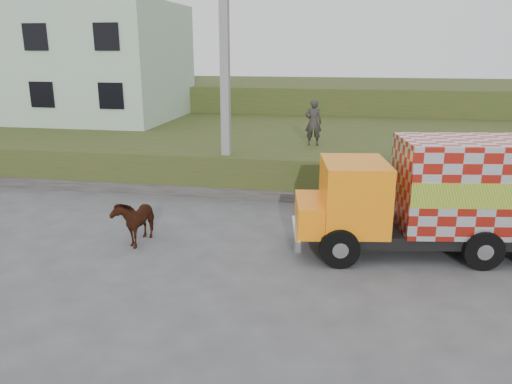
% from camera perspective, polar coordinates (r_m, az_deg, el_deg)
% --- Properties ---
extents(ground, '(120.00, 120.00, 0.00)m').
position_cam_1_polar(ground, '(14.06, -3.81, -5.68)').
color(ground, '#474749').
rests_on(ground, ground).
extents(embankment, '(40.00, 12.00, 1.50)m').
position_cam_1_polar(embankment, '(23.31, 2.21, 5.08)').
color(embankment, '#2B4A18').
rests_on(embankment, ground).
extents(embankment_far, '(40.00, 12.00, 3.00)m').
position_cam_1_polar(embankment_far, '(34.99, 5.14, 9.99)').
color(embankment_far, '#2B4A18').
rests_on(embankment_far, ground).
extents(retaining_strip, '(16.00, 0.50, 0.40)m').
position_cam_1_polar(retaining_strip, '(18.35, -6.67, 0.16)').
color(retaining_strip, '#595651').
rests_on(retaining_strip, ground).
extents(building, '(10.00, 8.00, 6.00)m').
position_cam_1_polar(building, '(29.36, -19.20, 13.89)').
color(building, '#AAC2A5').
rests_on(building, embankment).
extents(utility_pole, '(1.20, 0.30, 8.00)m').
position_cam_1_polar(utility_pole, '(17.80, -3.54, 12.43)').
color(utility_pole, gray).
rests_on(utility_pole, ground).
extents(cargo_truck, '(7.04, 3.23, 3.03)m').
position_cam_1_polar(cargo_truck, '(13.72, 20.61, -0.39)').
color(cargo_truck, black).
rests_on(cargo_truck, ground).
extents(cow, '(0.78, 1.59, 1.31)m').
position_cam_1_polar(cow, '(14.22, -13.64, -3.05)').
color(cow, '#38200E').
rests_on(cow, ground).
extents(pedestrian, '(0.69, 0.47, 1.81)m').
position_cam_1_polar(pedestrian, '(19.86, 6.57, 7.90)').
color(pedestrian, '#33302D').
rests_on(pedestrian, embankment).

